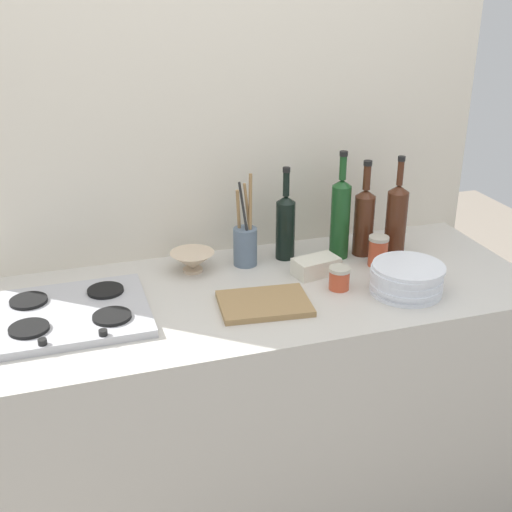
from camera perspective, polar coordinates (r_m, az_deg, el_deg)
name	(u,v)px	position (r m, az deg, el deg)	size (l,w,h in m)	color
ground_plane	(256,509)	(2.63, 0.00, -20.76)	(6.00, 6.00, 0.00)	gray
counter_block	(256,408)	(2.34, 0.00, -12.88)	(1.80, 0.70, 0.90)	beige
backsplash_panel	(222,150)	(2.32, -2.89, 9.04)	(1.90, 0.06, 2.52)	beige
stovetop_hob	(70,313)	(2.02, -15.61, -4.72)	(0.45, 0.38, 0.04)	#B2B2B7
plate_stack	(407,279)	(2.13, 12.73, -1.90)	(0.23, 0.23, 0.09)	white
wine_bottle_leftmost	(396,219)	(2.36, 11.89, 3.11)	(0.07, 0.07, 0.36)	#472314
wine_bottle_mid_left	(285,225)	(2.29, 2.53, 2.65)	(0.07, 0.07, 0.33)	black
wine_bottle_mid_right	(340,216)	(2.31, 7.21, 3.37)	(0.07, 0.07, 0.38)	#19471E
wine_bottle_rightmost	(364,220)	(2.35, 9.21, 3.08)	(0.07, 0.07, 0.34)	#472314
mixing_bowl	(192,261)	(2.23, -5.45, -0.41)	(0.15, 0.15, 0.07)	beige
butter_dish	(316,266)	(2.21, 5.14, -0.87)	(0.15, 0.09, 0.06)	silver
utensil_crock	(245,243)	(2.26, -0.92, 1.08)	(0.08, 0.08, 0.32)	slate
condiment_jar_front	(378,251)	(2.29, 10.38, 0.43)	(0.07, 0.07, 0.11)	#C64C2D
condiment_jar_rear	(339,278)	(2.12, 7.13, -1.88)	(0.07, 0.07, 0.07)	#C64C2D
cutting_board	(264,303)	(2.01, 0.71, -4.07)	(0.27, 0.20, 0.02)	#9E7A4C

